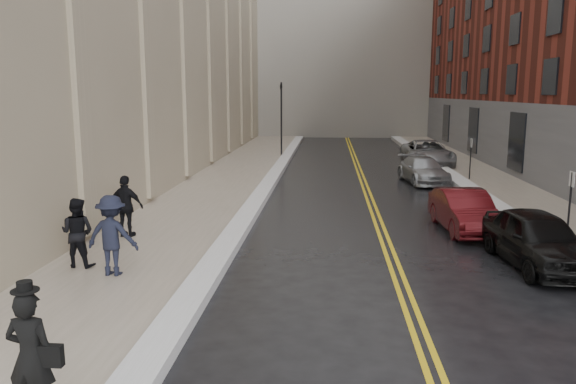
% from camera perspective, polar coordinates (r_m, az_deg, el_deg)
% --- Properties ---
extents(ground, '(160.00, 160.00, 0.00)m').
position_cam_1_polar(ground, '(10.04, -0.47, -16.71)').
color(ground, black).
rests_on(ground, ground).
extents(sidewalk_left, '(4.00, 64.00, 0.15)m').
position_cam_1_polar(sidewalk_left, '(25.86, -7.53, 0.10)').
color(sidewalk_left, gray).
rests_on(sidewalk_left, ground).
extents(sidewalk_right, '(3.00, 64.00, 0.15)m').
position_cam_1_polar(sidewalk_right, '(26.64, 22.23, -0.28)').
color(sidewalk_right, gray).
rests_on(sidewalk_right, ground).
extents(lane_stripe_a, '(0.12, 64.00, 0.01)m').
position_cam_1_polar(lane_stripe_a, '(25.39, 7.87, -0.26)').
color(lane_stripe_a, gold).
rests_on(lane_stripe_a, ground).
extents(lane_stripe_b, '(0.12, 64.00, 0.01)m').
position_cam_1_polar(lane_stripe_b, '(25.41, 8.41, -0.26)').
color(lane_stripe_b, gold).
rests_on(lane_stripe_b, ground).
extents(snow_ridge_left, '(0.70, 60.80, 0.26)m').
position_cam_1_polar(snow_ridge_left, '(25.48, -2.46, 0.16)').
color(snow_ridge_left, white).
rests_on(snow_ridge_left, ground).
extents(snow_ridge_right, '(0.85, 60.80, 0.30)m').
position_cam_1_polar(snow_ridge_right, '(26.11, 18.38, -0.07)').
color(snow_ridge_right, white).
rests_on(snow_ridge_right, ground).
extents(traffic_signal, '(0.18, 0.15, 5.20)m').
position_cam_1_polar(traffic_signal, '(39.10, -0.68, 7.99)').
color(traffic_signal, black).
rests_on(traffic_signal, ground).
extents(parking_sign_near, '(0.06, 0.35, 2.23)m').
position_cam_1_polar(parking_sign_near, '(18.65, 26.73, -0.78)').
color(parking_sign_near, black).
rests_on(parking_sign_near, ground).
extents(parking_sign_far, '(0.06, 0.35, 2.23)m').
position_cam_1_polar(parking_sign_far, '(29.97, 18.06, 3.53)').
color(parking_sign_far, black).
rests_on(parking_sign_far, ground).
extents(car_black, '(2.13, 4.49, 1.49)m').
position_cam_1_polar(car_black, '(16.12, 24.00, -4.37)').
color(car_black, black).
rests_on(car_black, ground).
extents(car_maroon, '(1.71, 4.21, 1.36)m').
position_cam_1_polar(car_maroon, '(19.36, 17.47, -1.83)').
color(car_maroon, '#460C10').
rests_on(car_maroon, ground).
extents(car_silver_near, '(2.38, 4.64, 1.29)m').
position_cam_1_polar(car_silver_near, '(29.21, 13.55, 2.18)').
color(car_silver_near, '#97999E').
rests_on(car_silver_near, ground).
extents(car_silver_far, '(2.79, 5.81, 1.60)m').
position_cam_1_polar(car_silver_far, '(35.90, 13.96, 3.85)').
color(car_silver_far, '#979A9F').
rests_on(car_silver_far, ground).
extents(pedestrian_main, '(0.69, 0.47, 1.84)m').
position_cam_1_polar(pedestrian_main, '(8.47, -24.68, -14.99)').
color(pedestrian_main, black).
rests_on(pedestrian_main, sidewalk_left).
extents(pedestrian_a, '(0.92, 0.75, 1.77)m').
position_cam_1_polar(pedestrian_a, '(15.17, -20.61, -3.87)').
color(pedestrian_a, black).
rests_on(pedestrian_a, sidewalk_left).
extents(pedestrian_b, '(1.33, 0.84, 1.96)m').
position_cam_1_polar(pedestrian_b, '(14.19, -17.45, -4.22)').
color(pedestrian_b, black).
rests_on(pedestrian_b, sidewalk_left).
extents(pedestrian_c, '(1.17, 0.63, 1.90)m').
position_cam_1_polar(pedestrian_c, '(17.80, -16.12, -1.40)').
color(pedestrian_c, black).
rests_on(pedestrian_c, sidewalk_left).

